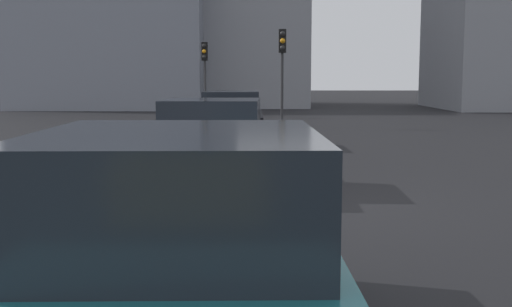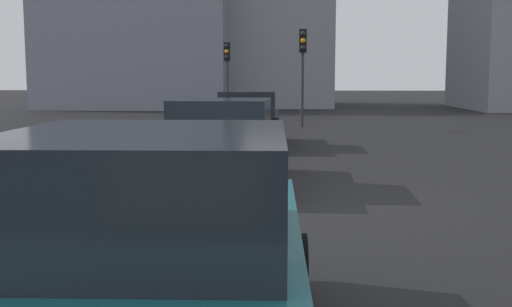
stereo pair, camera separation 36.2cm
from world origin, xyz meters
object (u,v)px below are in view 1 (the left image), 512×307
(traffic_light_near_left, at_px, (205,63))
(traffic_light_near_right, at_px, (282,57))
(car_grey_right_second, at_px, (213,144))
(car_teal_right_third, at_px, (182,267))
(car_black_right_lead, at_px, (232,120))

(traffic_light_near_left, relative_size, traffic_light_near_right, 0.96)
(car_grey_right_second, relative_size, car_teal_right_third, 0.94)
(car_grey_right_second, xyz_separation_m, traffic_light_near_left, (19.72, 1.86, 1.87))
(car_teal_right_third, height_order, traffic_light_near_left, traffic_light_near_left)
(car_black_right_lead, height_order, car_teal_right_third, car_teal_right_third)
(car_grey_right_second, relative_size, traffic_light_near_right, 1.09)
(car_black_right_lead, relative_size, traffic_light_near_right, 1.13)
(car_teal_right_third, xyz_separation_m, traffic_light_near_left, (27.23, 2.22, 1.84))
(car_black_right_lead, xyz_separation_m, car_teal_right_third, (-14.06, -0.32, 0.04))
(car_teal_right_third, height_order, traffic_light_near_right, traffic_light_near_right)
(car_grey_right_second, bearing_deg, traffic_light_near_left, 6.99)
(car_teal_right_third, distance_m, traffic_light_near_left, 27.38)
(car_black_right_lead, bearing_deg, car_teal_right_third, -179.41)
(traffic_light_near_right, bearing_deg, traffic_light_near_left, -153.98)
(car_teal_right_third, bearing_deg, car_grey_right_second, 1.38)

